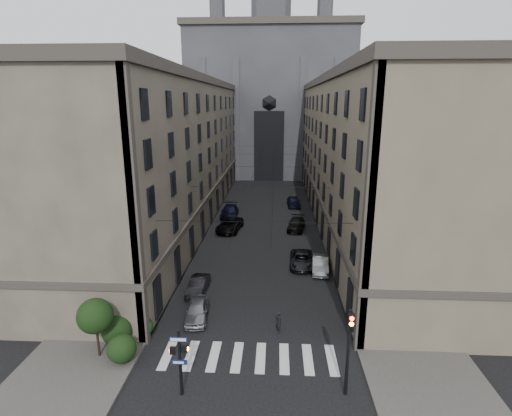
% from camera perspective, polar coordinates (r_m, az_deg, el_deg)
% --- Properties ---
extents(sidewalk_left, '(7.00, 80.00, 0.15)m').
position_cam_1_polar(sidewalk_left, '(56.64, -9.49, -1.35)').
color(sidewalk_left, '#383533').
rests_on(sidewalk_left, ground).
extents(sidewalk_right, '(7.00, 80.00, 0.15)m').
position_cam_1_polar(sidewalk_right, '(56.04, 11.99, -1.65)').
color(sidewalk_right, '#383533').
rests_on(sidewalk_right, ground).
extents(zebra_crossing, '(11.00, 3.20, 0.01)m').
position_cam_1_polar(zebra_crossing, '(27.16, -1.02, -20.53)').
color(zebra_crossing, beige).
rests_on(zebra_crossing, ground).
extents(building_left, '(13.60, 60.60, 18.85)m').
position_cam_1_polar(building_left, '(55.52, -12.89, 7.93)').
color(building_left, '#494138').
rests_on(building_left, ground).
extents(building_right, '(13.60, 60.60, 18.85)m').
position_cam_1_polar(building_right, '(54.74, 15.59, 7.67)').
color(building_right, brown).
rests_on(building_right, ground).
extents(gothic_tower, '(35.00, 23.00, 58.00)m').
position_cam_1_polar(gothic_tower, '(92.05, 2.06, 16.20)').
color(gothic_tower, '#2D2D33').
rests_on(gothic_tower, ground).
extents(pedestrian_signal_left, '(1.02, 0.38, 4.00)m').
position_cam_1_polar(pedestrian_signal_left, '(23.48, -10.85, -20.29)').
color(pedestrian_signal_left, black).
rests_on(pedestrian_signal_left, ground).
extents(traffic_light_right, '(0.34, 0.50, 5.20)m').
position_cam_1_polar(traffic_light_right, '(23.06, 13.14, -18.25)').
color(traffic_light_right, black).
rests_on(traffic_light_right, ground).
extents(shrub_cluster, '(3.90, 4.40, 3.90)m').
position_cam_1_polar(shrub_cluster, '(28.08, -19.83, -15.86)').
color(shrub_cluster, black).
rests_on(shrub_cluster, sidewalk_left).
extents(tram_wires, '(14.00, 60.00, 0.43)m').
position_cam_1_polar(tram_wires, '(53.40, 1.22, 5.76)').
color(tram_wires, black).
rests_on(tram_wires, ground).
extents(car_left_near, '(1.99, 4.19, 1.38)m').
position_cam_1_polar(car_left_near, '(31.05, -8.44, -14.27)').
color(car_left_near, gray).
rests_on(car_left_near, ground).
extents(car_left_midnear, '(1.54, 4.00, 1.30)m').
position_cam_1_polar(car_left_midnear, '(34.87, -8.28, -10.91)').
color(car_left_midnear, black).
rests_on(car_left_midnear, ground).
extents(car_left_midfar, '(3.34, 5.91, 1.56)m').
position_cam_1_polar(car_left_midfar, '(50.30, -3.79, -2.42)').
color(car_left_midfar, black).
rests_on(car_left_midfar, ground).
extents(car_left_far, '(2.40, 5.68, 1.64)m').
position_cam_1_polar(car_left_far, '(56.14, -3.81, -0.53)').
color(car_left_far, black).
rests_on(car_left_far, ground).
extents(car_right_near, '(1.83, 4.39, 1.41)m').
position_cam_1_polar(car_right_near, '(39.00, 9.16, -7.97)').
color(car_right_near, gray).
rests_on(car_right_near, ground).
extents(car_right_midnear, '(2.49, 4.98, 1.35)m').
position_cam_1_polar(car_right_midnear, '(39.97, 6.54, -7.34)').
color(car_right_midnear, black).
rests_on(car_right_midnear, ground).
extents(car_right_midfar, '(2.65, 5.13, 1.42)m').
position_cam_1_polar(car_right_midfar, '(50.90, 5.77, -2.34)').
color(car_right_midfar, black).
rests_on(car_right_midfar, ground).
extents(car_right_far, '(2.09, 4.72, 1.58)m').
position_cam_1_polar(car_right_far, '(62.04, 5.38, 0.91)').
color(car_right_far, black).
rests_on(car_right_far, ground).
extents(pedestrian, '(0.44, 0.63, 1.63)m').
position_cam_1_polar(pedestrian, '(29.18, 3.30, -15.91)').
color(pedestrian, black).
rests_on(pedestrian, ground).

